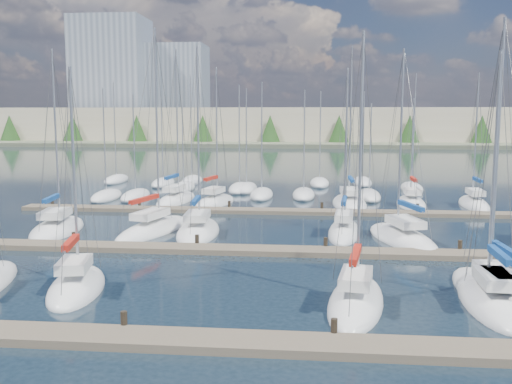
# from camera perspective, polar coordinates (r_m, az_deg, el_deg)

# --- Properties ---
(ground) EXTENTS (400.00, 400.00, 0.00)m
(ground) POSITION_cam_1_polar(r_m,az_deg,el_deg) (77.98, 3.32, 1.68)
(ground) COLOR #192733
(ground) RESTS_ON ground
(dock_near) EXTENTS (44.00, 1.93, 1.10)m
(dock_near) POSITION_cam_1_polar(r_m,az_deg,el_deg) (21.37, -3.26, -14.75)
(dock_near) COLOR #6B5E4C
(dock_near) RESTS_ON ground
(dock_mid) EXTENTS (44.00, 1.93, 1.10)m
(dock_mid) POSITION_cam_1_polar(r_m,az_deg,el_deg) (34.61, 0.33, -5.87)
(dock_mid) COLOR #6B5E4C
(dock_mid) RESTS_ON ground
(dock_far) EXTENTS (44.00, 1.93, 1.10)m
(dock_far) POSITION_cam_1_polar(r_m,az_deg,el_deg) (48.29, 1.87, -1.94)
(dock_far) COLOR #6B5E4C
(dock_far) RESTS_ON ground
(sailboat_d) EXTENTS (3.47, 7.85, 12.58)m
(sailboat_d) POSITION_cam_1_polar(r_m,az_deg,el_deg) (25.83, 9.96, -10.71)
(sailboat_d) COLOR white
(sailboat_d) RESTS_ON ground
(sailboat_i) EXTENTS (4.81, 9.65, 15.01)m
(sailboat_i) POSITION_cam_1_polar(r_m,az_deg,el_deg) (41.36, -10.18, -3.67)
(sailboat_i) COLOR white
(sailboat_i) RESTS_ON ground
(sailboat_n) EXTENTS (3.43, 8.65, 15.12)m
(sailboat_n) POSITION_cam_1_polar(r_m,az_deg,el_deg) (55.11, -7.99, -0.75)
(sailboat_n) COLOR white
(sailboat_n) RESTS_ON ground
(sailboat_o) EXTENTS (4.07, 7.41, 13.31)m
(sailboat_o) POSITION_cam_1_polar(r_m,az_deg,el_deg) (53.15, -4.13, -1.01)
(sailboat_o) COLOR white
(sailboat_o) RESTS_ON ground
(sailboat_j) EXTENTS (3.40, 8.34, 13.72)m
(sailboat_j) POSITION_cam_1_polar(r_m,az_deg,el_deg) (40.28, -5.80, -3.91)
(sailboat_j) COLOR white
(sailboat_j) RESTS_ON ground
(sailboat_h) EXTENTS (4.22, 8.48, 13.62)m
(sailboat_h) POSITION_cam_1_polar(r_m,az_deg,el_deg) (43.36, -19.25, -3.48)
(sailboat_h) COLOR white
(sailboat_h) RESTS_ON ground
(sailboat_f) EXTENTS (3.17, 9.48, 13.27)m
(sailboat_f) POSITION_cam_1_polar(r_m,az_deg,el_deg) (28.20, 22.82, -9.65)
(sailboat_f) COLOR white
(sailboat_f) RESTS_ON ground
(sailboat_e) EXTENTS (2.59, 7.31, 11.75)m
(sailboat_e) POSITION_cam_1_polar(r_m,az_deg,el_deg) (27.36, 22.41, -10.14)
(sailboat_e) COLOR white
(sailboat_e) RESTS_ON ground
(sailboat_c) EXTENTS (3.74, 6.91, 11.27)m
(sailboat_c) POSITION_cam_1_polar(r_m,az_deg,el_deg) (28.80, -17.50, -9.01)
(sailboat_c) COLOR white
(sailboat_c) RESTS_ON ground
(sailboat_r) EXTENTS (2.60, 7.77, 12.72)m
(sailboat_r) POSITION_cam_1_polar(r_m,az_deg,el_deg) (55.54, 20.96, -1.13)
(sailboat_r) COLOR white
(sailboat_r) RESTS_ON ground
(sailboat_l) EXTENTS (5.12, 9.26, 13.28)m
(sailboat_l) POSITION_cam_1_polar(r_m,az_deg,el_deg) (39.12, 14.40, -4.48)
(sailboat_l) COLOR white
(sailboat_l) RESTS_ON ground
(sailboat_p) EXTENTS (3.28, 9.15, 15.16)m
(sailboat_p) POSITION_cam_1_polar(r_m,az_deg,el_deg) (53.28, 9.33, -1.09)
(sailboat_p) COLOR white
(sailboat_p) RESTS_ON ground
(sailboat_k) EXTENTS (2.87, 8.08, 12.22)m
(sailboat_k) POSITION_cam_1_polar(r_m,az_deg,el_deg) (40.40, 8.79, -3.91)
(sailboat_k) COLOR white
(sailboat_k) RESTS_ON ground
(sailboat_q) EXTENTS (2.68, 7.10, 10.50)m
(sailboat_q) POSITION_cam_1_polar(r_m,az_deg,el_deg) (54.23, 15.26, -1.11)
(sailboat_q) COLOR white
(sailboat_q) RESTS_ON ground
(distant_boats) EXTENTS (36.93, 20.75, 13.30)m
(distant_boats) POSITION_cam_1_polar(r_m,az_deg,el_deg) (62.21, -1.29, 0.39)
(distant_boats) COLOR #9EA0A5
(distant_boats) RESTS_ON ground
(shoreline) EXTENTS (400.00, 60.00, 38.00)m
(shoreline) POSITION_cam_1_polar(r_m,az_deg,el_deg) (168.04, 0.03, 7.53)
(shoreline) COLOR #666B51
(shoreline) RESTS_ON ground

